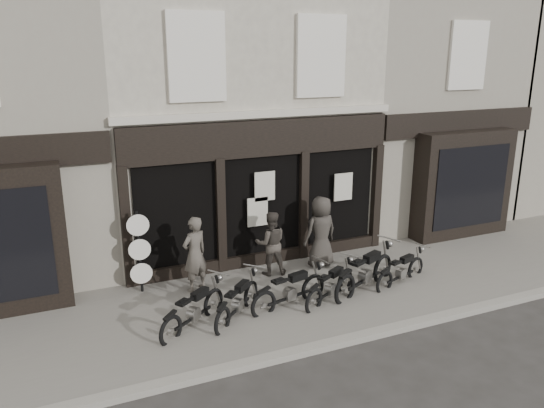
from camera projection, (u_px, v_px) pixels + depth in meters
name	position (u px, v px, depth m)	size (l,w,h in m)	color
ground_plane	(315.00, 316.00, 11.52)	(90.00, 90.00, 0.00)	#2D2B28
pavement	(297.00, 296.00, 12.29)	(30.00, 4.20, 0.12)	slate
kerb	(345.00, 341.00, 10.40)	(30.00, 0.25, 0.13)	gray
central_building	(223.00, 102.00, 15.61)	(7.30, 6.22, 8.34)	beige
neighbour_right	(401.00, 96.00, 18.01)	(5.60, 6.73, 8.34)	gray
motorcycle_0	(194.00, 313.00, 10.84)	(1.75, 1.39, 0.97)	black
motorcycle_1	(238.00, 304.00, 11.23)	(1.57, 1.51, 0.94)	black
motorcycle_2	(290.00, 293.00, 11.70)	(2.03, 0.79, 0.99)	black
motorcycle_3	(331.00, 288.00, 12.00)	(1.77, 1.15, 0.93)	black
motorcycle_4	(365.00, 275.00, 12.47)	(2.20, 1.27, 1.13)	black
motorcycle_5	(401.00, 273.00, 12.85)	(1.80, 0.84, 0.90)	black
man_left	(195.00, 254.00, 12.23)	(0.66, 0.43, 1.80)	#4D473F
man_centre	(271.00, 243.00, 13.17)	(0.79, 0.62, 1.63)	#3E3832
man_right	(321.00, 232.00, 13.64)	(0.91, 0.59, 1.87)	#36312D
advert_sign_post	(140.00, 256.00, 12.14)	(0.51, 0.33, 2.08)	black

